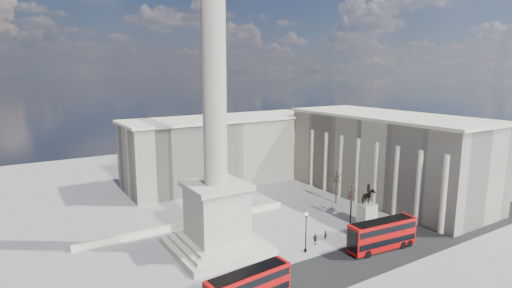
{
  "coord_description": "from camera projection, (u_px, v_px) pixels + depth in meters",
  "views": [
    {
      "loc": [
        -26.34,
        -48.78,
        27.72
      ],
      "look_at": [
        5.0,
        1.35,
        17.05
      ],
      "focal_mm": 28.0,
      "sensor_mm": 36.0,
      "label": 1
    }
  ],
  "objects": [
    {
      "name": "ground",
      "position": [
        232.0,
        261.0,
        59.37
      ],
      "size": [
        180.0,
        180.0,
        0.0
      ],
      "primitive_type": "plane",
      "color": "#999691",
      "rests_on": "ground"
    },
    {
      "name": "asphalt_road",
      "position": [
        301.0,
        281.0,
        53.63
      ],
      "size": [
        120.0,
        9.0,
        0.01
      ],
      "primitive_type": "cube",
      "color": "black",
      "rests_on": "ground"
    },
    {
      "name": "nelsons_column",
      "position": [
        216.0,
        170.0,
        61.24
      ],
      "size": [
        14.0,
        14.0,
        49.85
      ],
      "color": "beige",
      "rests_on": "ground"
    },
    {
      "name": "balustrade_wall",
      "position": [
        190.0,
        224.0,
        72.62
      ],
      "size": [
        40.0,
        0.6,
        1.1
      ],
      "primitive_type": "cube",
      "color": "beige",
      "rests_on": "ground"
    },
    {
      "name": "building_east",
      "position": [
        386.0,
        155.0,
        89.53
      ],
      "size": [
        19.0,
        46.0,
        18.6
      ],
      "color": "#BFB69C",
      "rests_on": "ground"
    },
    {
      "name": "building_northeast",
      "position": [
        226.0,
        149.0,
        101.7
      ],
      "size": [
        51.0,
        17.0,
        16.6
      ],
      "color": "#BFB69C",
      "rests_on": "ground"
    },
    {
      "name": "red_bus_b",
      "position": [
        249.0,
        288.0,
        47.62
      ],
      "size": [
        11.27,
        3.45,
        4.5
      ],
      "rotation": [
        0.0,
        0.0,
        0.08
      ],
      "color": "#B30909",
      "rests_on": "ground"
    },
    {
      "name": "red_bus_c",
      "position": [
        382.0,
        234.0,
        62.83
      ],
      "size": [
        12.12,
        3.86,
        4.83
      ],
      "rotation": [
        0.0,
        0.0,
        -0.1
      ],
      "color": "#B30909",
      "rests_on": "ground"
    },
    {
      "name": "victorian_lamp",
      "position": [
        306.0,
        229.0,
        61.71
      ],
      "size": [
        0.56,
        0.56,
        6.52
      ],
      "rotation": [
        0.0,
        0.0,
        0.41
      ],
      "color": "black",
      "rests_on": "ground"
    },
    {
      "name": "equestrian_statue",
      "position": [
        367.0,
        212.0,
        72.11
      ],
      "size": [
        3.88,
        2.91,
        8.11
      ],
      "color": "beige",
      "rests_on": "ground"
    },
    {
      "name": "bare_tree_near",
      "position": [
        352.0,
        192.0,
        73.18
      ],
      "size": [
        1.74,
        1.74,
        7.62
      ],
      "rotation": [
        0.0,
        0.0,
        0.13
      ],
      "color": "#332319",
      "rests_on": "ground"
    },
    {
      "name": "bare_tree_mid",
      "position": [
        361.0,
        180.0,
        85.58
      ],
      "size": [
        1.68,
        1.68,
        6.35
      ],
      "rotation": [
        0.0,
        0.0,
        -0.32
      ],
      "color": "#332319",
      "rests_on": "ground"
    },
    {
      "name": "bare_tree_far",
      "position": [
        337.0,
        177.0,
        84.67
      ],
      "size": [
        1.81,
        1.81,
        7.37
      ],
      "rotation": [
        0.0,
        0.0,
        0.28
      ],
      "color": "#332319",
      "rests_on": "ground"
    },
    {
      "name": "pedestrian_walking",
      "position": [
        326.0,
        235.0,
        66.89
      ],
      "size": [
        0.59,
        0.41,
        1.57
      ],
      "primitive_type": "imported",
      "rotation": [
        0.0,
        0.0,
        0.06
      ],
      "color": "black",
      "rests_on": "ground"
    },
    {
      "name": "pedestrian_standing",
      "position": [
        393.0,
        231.0,
        68.49
      ],
      "size": [
        0.91,
        0.79,
        1.58
      ],
      "primitive_type": "imported",
      "rotation": [
        0.0,
        0.0,
        3.43
      ],
      "color": "black",
      "rests_on": "ground"
    },
    {
      "name": "pedestrian_crossing",
      "position": [
        315.0,
        239.0,
        64.79
      ],
      "size": [
        0.96,
        1.21,
        1.93
      ],
      "primitive_type": "imported",
      "rotation": [
        0.0,
        0.0,
        2.08
      ],
      "color": "black",
      "rests_on": "ground"
    }
  ]
}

